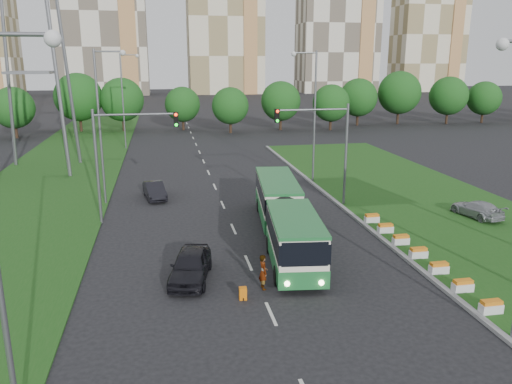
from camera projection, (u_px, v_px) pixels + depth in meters
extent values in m
plane|color=black|center=(299.00, 259.00, 28.92)|extent=(360.00, 360.00, 0.00)
cube|color=#1A4814|center=(433.00, 207.00, 38.83)|extent=(14.00, 60.00, 0.15)
cube|color=gray|center=(348.00, 212.00, 37.58)|extent=(0.30, 60.00, 0.18)
cube|color=#1A4814|center=(57.00, 176.00, 49.43)|extent=(12.00, 110.00, 0.10)
cylinder|color=slate|center=(346.00, 156.00, 38.54)|extent=(0.20, 0.20, 8.00)
cylinder|color=slate|center=(313.00, 110.00, 37.13)|extent=(5.50, 0.14, 0.14)
cube|color=black|center=(277.00, 116.00, 36.74)|extent=(0.32, 0.32, 1.00)
cylinder|color=slate|center=(97.00, 168.00, 34.30)|extent=(0.20, 0.20, 8.00)
cylinder|color=slate|center=(135.00, 114.00, 33.87)|extent=(5.50, 0.14, 0.14)
cube|color=black|center=(176.00, 119.00, 34.46)|extent=(0.32, 0.32, 1.00)
cube|color=beige|center=(101.00, 13.00, 160.27)|extent=(28.00, 15.00, 52.00)
cube|color=beige|center=(225.00, 18.00, 167.70)|extent=(25.00, 15.00, 50.00)
cube|color=beige|center=(338.00, 24.00, 175.25)|extent=(27.00, 15.00, 47.00)
cube|color=beige|center=(428.00, 35.00, 182.42)|extent=(24.00, 14.00, 40.00)
cube|color=silver|center=(303.00, 239.00, 27.16)|extent=(2.45, 6.77, 2.65)
cube|color=silver|center=(270.00, 198.00, 35.42)|extent=(2.45, 8.25, 2.65)
cylinder|color=black|center=(286.00, 218.00, 30.95)|extent=(2.45, 1.23, 2.45)
cube|color=#1D652F|center=(303.00, 254.00, 27.39)|extent=(2.53, 6.82, 0.93)
cube|color=#1D652F|center=(269.00, 209.00, 35.64)|extent=(2.53, 8.30, 0.93)
cube|color=black|center=(303.00, 232.00, 27.05)|extent=(2.53, 6.82, 1.03)
cube|color=black|center=(270.00, 192.00, 35.30)|extent=(2.53, 8.30, 1.03)
imported|color=black|center=(191.00, 265.00, 26.04)|extent=(2.83, 5.00, 1.61)
imported|color=black|center=(155.00, 190.00, 41.44)|extent=(2.13, 4.35, 1.37)
imported|color=#999BA1|center=(477.00, 209.00, 36.09)|extent=(2.46, 4.38, 1.20)
imported|color=gray|center=(263.00, 272.00, 24.95)|extent=(0.49, 0.70, 1.82)
cube|color=orange|center=(243.00, 293.00, 23.97)|extent=(0.36, 0.31, 0.62)
cylinder|color=black|center=(243.00, 299.00, 23.89)|extent=(0.04, 0.14, 0.14)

